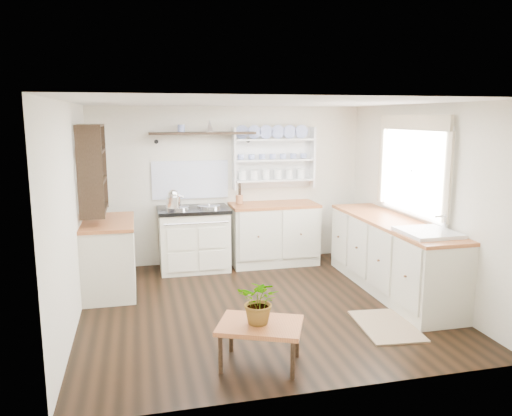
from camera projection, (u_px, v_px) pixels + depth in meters
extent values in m
cube|color=black|center=(260.00, 305.00, 5.77)|extent=(4.00, 3.80, 0.01)
cube|color=beige|center=(230.00, 185.00, 7.38)|extent=(4.00, 0.02, 2.30)
cube|color=beige|center=(421.00, 201.00, 6.02)|extent=(0.02, 3.80, 2.30)
cube|color=beige|center=(71.00, 216.00, 5.11)|extent=(0.02, 3.80, 2.30)
cube|color=white|center=(261.00, 102.00, 5.36)|extent=(4.00, 3.80, 0.01)
cube|color=white|center=(413.00, 171.00, 6.10)|extent=(0.04, 1.40, 1.00)
cube|color=white|center=(411.00, 171.00, 6.09)|extent=(0.02, 1.50, 1.10)
cube|color=#C3B59C|center=(413.00, 123.00, 5.98)|extent=(0.04, 1.55, 0.18)
cube|color=white|center=(194.00, 241.00, 7.06)|extent=(0.95, 0.62, 0.84)
cube|color=black|center=(193.00, 210.00, 6.98)|extent=(0.99, 0.66, 0.05)
cylinder|color=silver|center=(177.00, 208.00, 6.93)|extent=(0.32, 0.32, 0.03)
cylinder|color=silver|center=(209.00, 206.00, 7.03)|extent=(0.32, 0.32, 0.03)
cylinder|color=silver|center=(196.00, 223.00, 6.67)|extent=(0.86, 0.02, 0.02)
cube|color=beige|center=(274.00, 234.00, 7.36)|extent=(1.25, 0.60, 0.88)
cube|color=brown|center=(274.00, 205.00, 7.28)|extent=(1.27, 0.63, 0.04)
cube|color=beige|center=(391.00, 257.00, 6.18)|extent=(0.60, 2.40, 0.88)
cube|color=brown|center=(393.00, 222.00, 6.10)|extent=(0.62, 2.43, 0.04)
cube|color=white|center=(427.00, 243.00, 5.40)|extent=(0.55, 0.60, 0.28)
cylinder|color=silver|center=(445.00, 224.00, 5.41)|extent=(0.02, 0.02, 0.22)
cube|color=beige|center=(110.00, 257.00, 6.16)|extent=(0.60, 1.10, 0.88)
cube|color=brown|center=(108.00, 222.00, 6.08)|extent=(0.62, 1.13, 0.04)
cube|color=white|center=(272.00, 157.00, 7.44)|extent=(1.20, 0.03, 0.90)
cube|color=white|center=(274.00, 158.00, 7.35)|extent=(1.20, 0.22, 0.02)
cylinder|color=navy|center=(274.00, 139.00, 7.31)|extent=(0.20, 0.02, 0.20)
cube|color=black|center=(203.00, 133.00, 7.03)|extent=(1.50, 0.24, 0.04)
cone|color=black|center=(156.00, 141.00, 6.96)|extent=(0.06, 0.20, 0.06)
cone|color=black|center=(247.00, 140.00, 7.26)|extent=(0.06, 0.20, 0.06)
cube|color=black|center=(92.00, 168.00, 5.93)|extent=(0.28, 0.80, 1.05)
cylinder|color=#9F613A|center=(239.00, 199.00, 7.23)|extent=(0.10, 0.10, 0.12)
cube|color=brown|center=(260.00, 325.00, 4.32)|extent=(0.86, 0.75, 0.04)
cylinder|color=black|center=(220.00, 354.00, 4.21)|extent=(0.04, 0.04, 0.35)
cylinder|color=black|center=(231.00, 334.00, 4.60)|extent=(0.04, 0.04, 0.35)
cylinder|color=black|center=(293.00, 360.00, 4.11)|extent=(0.04, 0.04, 0.35)
cylinder|color=black|center=(297.00, 339.00, 4.50)|extent=(0.04, 0.04, 0.35)
imported|color=#3F7233|center=(260.00, 301.00, 4.28)|extent=(0.48, 0.47, 0.41)
cube|color=olive|center=(386.00, 326.00, 5.18)|extent=(0.63, 0.90, 0.02)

